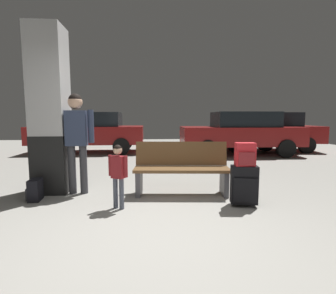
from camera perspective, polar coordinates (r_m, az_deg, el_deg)
name	(u,v)px	position (r m, az deg, el deg)	size (l,w,h in m)	color
ground_plane	(151,169)	(6.78, -3.82, -5.01)	(18.00, 18.00, 0.10)	gray
structural_pillar	(50,112)	(4.88, -24.82, 7.15)	(0.57, 0.57, 2.84)	black
bench	(182,168)	(4.39, 3.03, -4.79)	(1.64, 0.66, 0.89)	brown
suitcase	(244,185)	(3.96, 16.62, -8.11)	(0.41, 0.29, 0.60)	black
backpack_bright	(245,155)	(3.87, 16.85, -1.65)	(0.29, 0.21, 0.34)	red
child	(118,170)	(3.71, -11.10, -4.98)	(0.28, 0.24, 0.93)	#4C5160
adult	(76,133)	(4.59, -19.77, 3.02)	(0.58, 0.24, 1.70)	#38383D
backpack_dark_floor	(35,190)	(4.60, -27.58, -8.53)	(0.21, 0.29, 0.34)	black
parked_car_near	(241,132)	(9.42, 15.91, 3.24)	(4.14, 1.88, 1.51)	maroon
parked_car_far	(90,131)	(10.11, -17.10, 3.40)	(4.11, 1.82, 1.51)	maroon
parked_car_side	(265,130)	(10.93, 20.91, 3.48)	(4.27, 2.15, 1.51)	maroon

